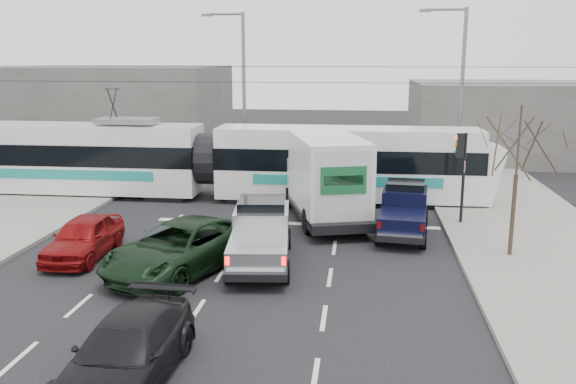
# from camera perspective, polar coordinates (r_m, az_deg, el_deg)

# --- Properties ---
(ground) EXTENTS (120.00, 120.00, 0.00)m
(ground) POSITION_cam_1_polar(r_m,az_deg,el_deg) (19.13, -1.19, -7.77)
(ground) COLOR black
(ground) RESTS_ON ground
(rails) EXTENTS (60.00, 1.60, 0.03)m
(rails) POSITION_cam_1_polar(r_m,az_deg,el_deg) (28.65, 1.60, -0.83)
(rails) COLOR #33302D
(rails) RESTS_ON ground
(building_left) EXTENTS (14.00, 10.00, 6.00)m
(building_left) POSITION_cam_1_polar(r_m,az_deg,el_deg) (43.21, -15.79, 7.26)
(building_left) COLOR slate
(building_left) RESTS_ON ground
(building_right) EXTENTS (12.00, 10.00, 5.00)m
(building_right) POSITION_cam_1_polar(r_m,az_deg,el_deg) (43.01, 19.67, 6.31)
(building_right) COLOR slate
(building_right) RESTS_ON ground
(bare_tree) EXTENTS (2.40, 2.40, 5.00)m
(bare_tree) POSITION_cam_1_polar(r_m,az_deg,el_deg) (21.07, 20.76, 3.96)
(bare_tree) COLOR #47382B
(bare_tree) RESTS_ON ground
(traffic_signal) EXTENTS (0.44, 0.44, 3.60)m
(traffic_signal) POSITION_cam_1_polar(r_m,az_deg,el_deg) (24.88, 15.90, 3.05)
(traffic_signal) COLOR black
(traffic_signal) RESTS_ON ground
(street_lamp_near) EXTENTS (2.38, 0.25, 9.00)m
(street_lamp_near) POSITION_cam_1_polar(r_m,az_deg,el_deg) (32.15, 15.62, 9.38)
(street_lamp_near) COLOR slate
(street_lamp_near) RESTS_ON ground
(street_lamp_far) EXTENTS (2.38, 0.25, 9.00)m
(street_lamp_far) POSITION_cam_1_polar(r_m,az_deg,el_deg) (34.45, -4.46, 9.98)
(street_lamp_far) COLOR slate
(street_lamp_far) RESTS_ON ground
(catenary) EXTENTS (60.00, 0.20, 7.00)m
(catenary) POSITION_cam_1_polar(r_m,az_deg,el_deg) (28.01, 1.65, 6.89)
(catenary) COLOR black
(catenary) RESTS_ON ground
(tram) EXTENTS (25.23, 2.64, 5.15)m
(tram) POSITION_cam_1_polar(r_m,az_deg,el_deg) (29.19, -7.50, 2.96)
(tram) COLOR white
(tram) RESTS_ON ground
(silver_pickup) EXTENTS (2.39, 5.52, 1.95)m
(silver_pickup) POSITION_cam_1_polar(r_m,az_deg,el_deg) (20.13, -2.55, -3.84)
(silver_pickup) COLOR black
(silver_pickup) RESTS_ON ground
(box_truck) EXTENTS (4.30, 7.48, 3.54)m
(box_truck) POSITION_cam_1_polar(r_m,az_deg,el_deg) (24.99, 3.48, 1.24)
(box_truck) COLOR black
(box_truck) RESTS_ON ground
(navy_pickup) EXTENTS (2.19, 4.73, 1.92)m
(navy_pickup) POSITION_cam_1_polar(r_m,az_deg,el_deg) (23.60, 10.80, -1.63)
(navy_pickup) COLOR black
(navy_pickup) RESTS_ON ground
(green_car) EXTENTS (4.51, 6.21, 1.57)m
(green_car) POSITION_cam_1_polar(r_m,az_deg,el_deg) (19.51, -10.03, -5.12)
(green_car) COLOR black
(green_car) RESTS_ON ground
(red_car) EXTENTS (1.74, 4.14, 1.40)m
(red_car) POSITION_cam_1_polar(r_m,az_deg,el_deg) (21.69, -18.58, -4.03)
(red_car) COLOR maroon
(red_car) RESTS_ON ground
(dark_car) EXTENTS (2.04, 4.73, 1.36)m
(dark_car) POSITION_cam_1_polar(r_m,az_deg,el_deg) (13.44, -14.85, -14.27)
(dark_car) COLOR black
(dark_car) RESTS_ON ground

